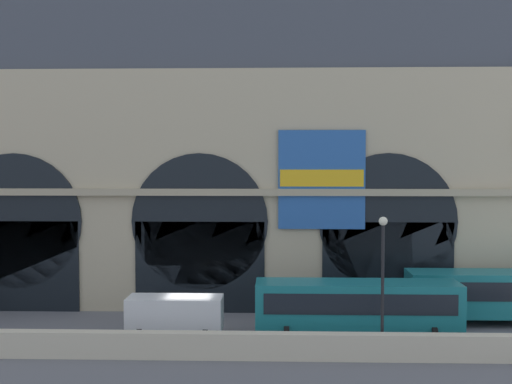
% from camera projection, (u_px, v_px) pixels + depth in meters
% --- Properties ---
extents(ground_plane, '(200.00, 200.00, 0.00)m').
position_uv_depth(ground_plane, '(189.00, 333.00, 34.73)').
color(ground_plane, slate).
extents(quay_parapet_wall, '(90.00, 0.70, 1.30)m').
position_uv_depth(quay_parapet_wall, '(177.00, 345.00, 30.28)').
color(quay_parapet_wall, beige).
rests_on(quay_parapet_wall, ground).
extents(station_building, '(49.97, 5.50, 20.36)m').
position_uv_depth(station_building, '(205.00, 158.00, 41.83)').
color(station_building, '#BCAD8C').
rests_on(station_building, ground).
extents(van_center, '(5.20, 2.48, 2.20)m').
position_uv_depth(van_center, '(175.00, 314.00, 34.09)').
color(van_center, white).
rests_on(van_center, ground).
extents(bus_mideast, '(11.00, 3.25, 3.10)m').
position_uv_depth(bus_mideast, '(357.00, 306.00, 33.65)').
color(bus_mideast, '#19727A').
rests_on(bus_mideast, ground).
extents(bus_east, '(11.00, 3.25, 3.10)m').
position_uv_depth(bus_east, '(501.00, 294.00, 36.78)').
color(bus_east, '#19727A').
rests_on(bus_east, ground).
extents(street_lamp_quayside, '(0.44, 0.44, 6.90)m').
position_uv_depth(street_lamp_quayside, '(383.00, 267.00, 30.58)').
color(street_lamp_quayside, black).
rests_on(street_lamp_quayside, ground).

